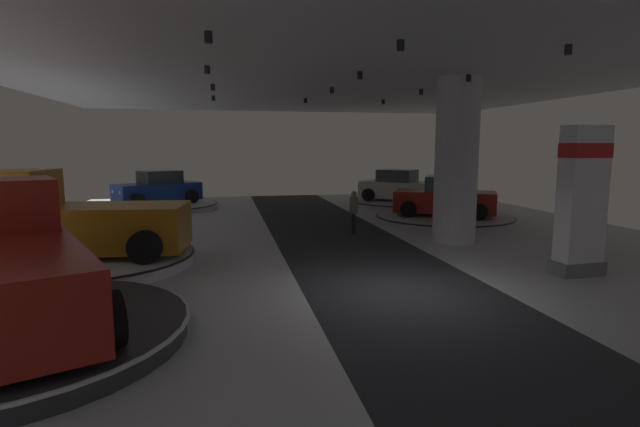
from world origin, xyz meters
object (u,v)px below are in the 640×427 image
(display_car_deep_right, at_px, (399,187))
(visitor_walking_near, at_px, (354,209))
(display_platform_deep_left, at_px, (158,206))
(display_platform_mid_left, at_px, (87,260))
(brand_sign_pylon, at_px, (582,199))
(pickup_truck_mid_left, at_px, (72,221))
(display_car_deep_left, at_px, (158,189))
(display_platform_near_left, at_px, (11,335))
(pickup_truck_near_left, at_px, (4,266))
(display_car_far_right, at_px, (445,198))
(display_platform_far_right, at_px, (444,218))
(column_right, at_px, (456,161))
(display_platform_deep_right, at_px, (399,203))

(display_car_deep_right, distance_m, visitor_walking_near, 9.02)
(display_platform_deep_left, bearing_deg, display_platform_mid_left, -91.35)
(brand_sign_pylon, xyz_separation_m, pickup_truck_mid_left, (-12.78, 3.32, -0.68))
(display_car_deep_left, xyz_separation_m, visitor_walking_near, (8.12, -8.83, -0.15))
(display_platform_mid_left, bearing_deg, display_car_deep_left, 88.53)
(display_platform_near_left, xyz_separation_m, display_platform_mid_left, (-0.23, 5.43, -0.01))
(display_platform_near_left, xyz_separation_m, pickup_truck_near_left, (-0.13, 0.29, 1.09))
(visitor_walking_near, bearing_deg, display_platform_mid_left, -157.06)
(pickup_truck_mid_left, height_order, visitor_walking_near, pickup_truck_mid_left)
(display_platform_near_left, bearing_deg, brand_sign_pylon, 9.94)
(display_car_deep_right, bearing_deg, pickup_truck_mid_left, -139.97)
(display_car_far_right, bearing_deg, display_platform_far_right, 151.72)
(pickup_truck_near_left, bearing_deg, column_right, 29.75)
(display_car_deep_right, xyz_separation_m, display_platform_deep_left, (-12.80, 1.08, -0.88))
(column_right, relative_size, display_car_deep_right, 1.27)
(display_car_deep_left, bearing_deg, display_car_deep_right, -4.92)
(display_platform_deep_right, bearing_deg, display_car_deep_left, 175.00)
(pickup_truck_near_left, relative_size, pickup_truck_mid_left, 1.04)
(display_car_far_right, height_order, pickup_truck_mid_left, pickup_truck_mid_left)
(display_platform_deep_left, bearing_deg, display_platform_near_left, -90.19)
(display_car_far_right, distance_m, visitor_walking_near, 5.05)
(display_car_deep_right, distance_m, display_platform_deep_left, 12.88)
(brand_sign_pylon, bearing_deg, display_car_deep_right, 87.53)
(display_platform_far_right, height_order, pickup_truck_mid_left, pickup_truck_mid_left)
(column_right, xyz_separation_m, pickup_truck_mid_left, (-11.68, -1.26, -1.49))
(display_car_deep_left, bearing_deg, pickup_truck_near_left, -90.70)
(pickup_truck_mid_left, bearing_deg, display_platform_deep_right, 39.93)
(pickup_truck_near_left, distance_m, display_platform_mid_left, 5.25)
(display_platform_deep_right, distance_m, display_platform_far_right, 5.70)
(brand_sign_pylon, bearing_deg, pickup_truck_near_left, -171.49)
(display_platform_deep_right, xyz_separation_m, display_platform_far_right, (-0.07, -5.70, -0.01))
(pickup_truck_near_left, relative_size, display_car_far_right, 1.25)
(column_right, bearing_deg, visitor_walking_near, 142.04)
(column_right, bearing_deg, display_car_deep_right, 80.17)
(display_car_far_right, xyz_separation_m, visitor_walking_near, (-4.63, -2.00, -0.12))
(pickup_truck_near_left, height_order, display_platform_mid_left, pickup_truck_near_left)
(column_right, distance_m, display_platform_near_left, 13.25)
(brand_sign_pylon, xyz_separation_m, display_car_far_right, (0.61, 8.86, -0.92))
(visitor_walking_near, bearing_deg, pickup_truck_mid_left, -158.00)
(display_platform_near_left, distance_m, display_platform_far_right, 16.90)
(pickup_truck_near_left, relative_size, display_platform_deep_left, 0.94)
(display_car_deep_right, bearing_deg, display_car_far_right, -90.20)
(display_platform_near_left, distance_m, display_car_deep_left, 17.85)
(display_platform_near_left, xyz_separation_m, visitor_walking_near, (8.21, 9.00, 0.72))
(display_platform_deep_right, relative_size, pickup_truck_near_left, 0.90)
(display_platform_deep_left, bearing_deg, display_platform_far_right, -28.07)
(display_car_far_right, bearing_deg, column_right, -111.84)
(display_platform_far_right, relative_size, display_car_far_right, 1.29)
(display_car_deep_left, bearing_deg, display_platform_near_left, -90.27)
(pickup_truck_near_left, bearing_deg, display_platform_far_right, 39.64)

